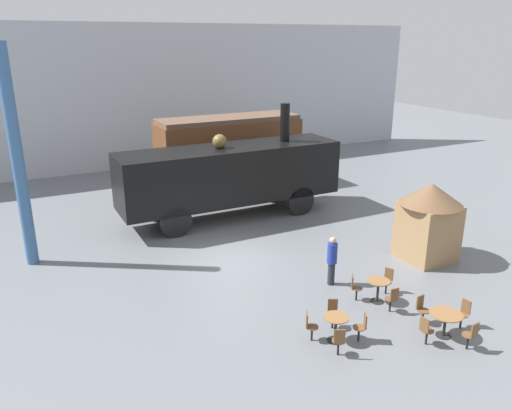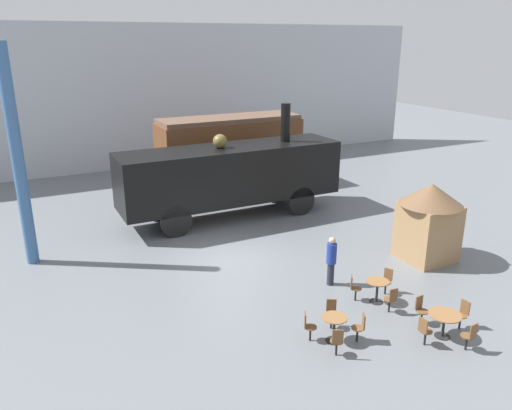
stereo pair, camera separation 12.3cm
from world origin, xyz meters
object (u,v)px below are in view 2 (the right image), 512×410
object	(u,v)px
cafe_table_near	(334,324)
ticket_kiosk	(429,218)
passenger_coach_wooden	(230,147)
visitor_person	(331,259)
cafe_table_mid	(444,319)
cafe_table_far	(377,286)
steam_locomotive	(231,173)
cafe_chair_0	(360,326)

from	to	relation	value
cafe_table_near	ticket_kiosk	world-z (taller)	ticket_kiosk
passenger_coach_wooden	visitor_person	size ratio (longest dim) A/B	4.51
visitor_person	cafe_table_mid	bearing A→B (deg)	-75.76
cafe_table_near	passenger_coach_wooden	bearing A→B (deg)	76.78
cafe_table_mid	ticket_kiosk	world-z (taller)	ticket_kiosk
cafe_table_mid	visitor_person	size ratio (longest dim) A/B	0.52
cafe_table_far	cafe_table_mid	bearing A→B (deg)	-80.47
cafe_table_mid	visitor_person	distance (m)	4.22
cafe_table_near	visitor_person	xyz separation A→B (m)	(1.87, 2.87, 0.40)
steam_locomotive	cafe_table_near	distance (m)	10.85
cafe_chair_0	cafe_table_far	bearing A→B (deg)	-111.66
cafe_chair_0	visitor_person	bearing A→B (deg)	-82.24
cafe_table_far	cafe_chair_0	distance (m)	2.42
ticket_kiosk	cafe_chair_0	bearing A→B (deg)	-149.65
cafe_table_far	cafe_chair_0	world-z (taller)	cafe_chair_0
cafe_chair_0	ticket_kiosk	size ratio (longest dim) A/B	0.29
visitor_person	cafe_table_far	bearing A→B (deg)	-69.34
cafe_table_far	cafe_chair_0	bearing A→B (deg)	-140.47
cafe_table_near	cafe_chair_0	distance (m)	0.73
steam_locomotive	visitor_person	distance (m)	7.84
steam_locomotive	ticket_kiosk	xyz separation A→B (m)	(4.72, -7.61, -0.48)
cafe_table_mid	cafe_table_far	distance (m)	2.43
passenger_coach_wooden	cafe_table_mid	world-z (taller)	passenger_coach_wooden
passenger_coach_wooden	cafe_chair_0	bearing A→B (deg)	-100.68
passenger_coach_wooden	cafe_chair_0	xyz separation A→B (m)	(-2.92, -15.48, -1.87)
cafe_table_mid	cafe_chair_0	world-z (taller)	cafe_chair_0
passenger_coach_wooden	cafe_chair_0	size ratio (longest dim) A/B	9.07
steam_locomotive	cafe_table_far	bearing A→B (deg)	-84.66
passenger_coach_wooden	steam_locomotive	size ratio (longest dim) A/B	0.76
cafe_chair_0	ticket_kiosk	distance (m)	6.71
passenger_coach_wooden	ticket_kiosk	distance (m)	12.48
cafe_table_near	visitor_person	distance (m)	3.45
steam_locomotive	visitor_person	bearing A→B (deg)	-88.15
cafe_table_far	ticket_kiosk	distance (m)	4.38
cafe_table_near	visitor_person	size ratio (longest dim) A/B	0.44
cafe_table_near	ticket_kiosk	size ratio (longest dim) A/B	0.26
passenger_coach_wooden	cafe_table_mid	size ratio (longest dim) A/B	8.64
cafe_table_near	cafe_table_far	distance (m)	2.77
passenger_coach_wooden	cafe_table_far	world-z (taller)	passenger_coach_wooden
steam_locomotive	cafe_chair_0	size ratio (longest dim) A/B	11.89
cafe_chair_0	ticket_kiosk	world-z (taller)	ticket_kiosk
cafe_table_near	cafe_table_mid	xyz separation A→B (m)	(2.91, -1.20, 0.02)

